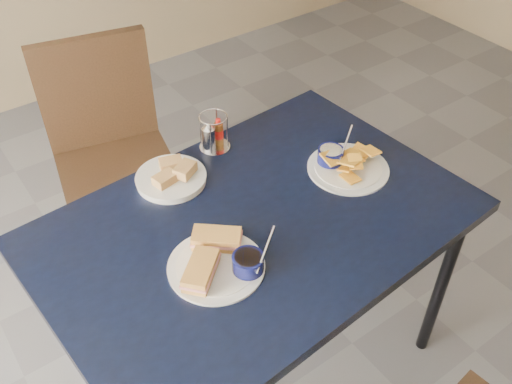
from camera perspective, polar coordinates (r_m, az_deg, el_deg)
dining_table at (r=1.80m, az=-0.03°, el=-4.15°), size 1.37×0.97×0.75m
chair_far at (r=2.47m, az=-14.90°, el=4.86°), size 0.54×0.53×0.98m
sandwich_plate at (r=1.62m, az=-3.73°, el=-6.78°), size 0.30×0.28×0.12m
plantain_plate at (r=1.96m, az=8.67°, el=2.89°), size 0.28×0.28×0.12m
bread_basket at (r=1.90m, az=-8.41°, el=1.50°), size 0.23×0.23×0.07m
condiment_caddy at (r=2.01m, az=-4.34°, el=5.71°), size 0.11×0.11×0.14m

